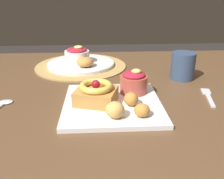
{
  "coord_description": "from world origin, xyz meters",
  "views": [
    {
      "loc": [
        0.02,
        -0.69,
        1.03
      ],
      "look_at": [
        0.05,
        -0.08,
        0.77
      ],
      "focal_mm": 38.82,
      "sensor_mm": 36.0,
      "label": 1
    }
  ],
  "objects_px": {
    "back_pastry": "(85,62)",
    "coffee_mug": "(183,66)",
    "back_plate": "(81,64)",
    "spoon": "(0,106)",
    "front_plate": "(112,104)",
    "cake_slice": "(96,93)",
    "fritter_front": "(115,110)",
    "fritter_middle": "(131,99)",
    "fritter_back": "(142,110)",
    "back_ramekin": "(77,55)",
    "fork": "(208,96)",
    "berry_ramekin": "(134,82)"
  },
  "relations": [
    {
      "from": "cake_slice",
      "to": "berry_ramekin",
      "type": "relative_size",
      "value": 1.55
    },
    {
      "from": "spoon",
      "to": "fork",
      "type": "bearing_deg",
      "value": -74.63
    },
    {
      "from": "cake_slice",
      "to": "coffee_mug",
      "type": "height_order",
      "value": "coffee_mug"
    },
    {
      "from": "back_pastry",
      "to": "fritter_back",
      "type": "bearing_deg",
      "value": -68.66
    },
    {
      "from": "berry_ramekin",
      "to": "back_plate",
      "type": "distance_m",
      "value": 0.35
    },
    {
      "from": "coffee_mug",
      "to": "back_ramekin",
      "type": "bearing_deg",
      "value": 156.55
    },
    {
      "from": "fritter_front",
      "to": "fork",
      "type": "relative_size",
      "value": 0.37
    },
    {
      "from": "back_plate",
      "to": "fritter_front",
      "type": "bearing_deg",
      "value": -76.43
    },
    {
      "from": "front_plate",
      "to": "spoon",
      "type": "bearing_deg",
      "value": 178.18
    },
    {
      "from": "back_plate",
      "to": "cake_slice",
      "type": "bearing_deg",
      "value": -80.09
    },
    {
      "from": "berry_ramekin",
      "to": "back_ramekin",
      "type": "height_order",
      "value": "back_ramekin"
    },
    {
      "from": "fritter_front",
      "to": "back_pastry",
      "type": "xyz_separation_m",
      "value": [
        -0.09,
        0.39,
        0.0
      ]
    },
    {
      "from": "fork",
      "to": "spoon",
      "type": "distance_m",
      "value": 0.59
    },
    {
      "from": "cake_slice",
      "to": "fritter_back",
      "type": "xyz_separation_m",
      "value": [
        0.11,
        -0.08,
        -0.01
      ]
    },
    {
      "from": "front_plate",
      "to": "fritter_back",
      "type": "height_order",
      "value": "fritter_back"
    },
    {
      "from": "fork",
      "to": "spoon",
      "type": "height_order",
      "value": "same"
    },
    {
      "from": "fritter_back",
      "to": "spoon",
      "type": "distance_m",
      "value": 0.38
    },
    {
      "from": "back_pastry",
      "to": "front_plate",
      "type": "bearing_deg",
      "value": -74.13
    },
    {
      "from": "back_plate",
      "to": "spoon",
      "type": "xyz_separation_m",
      "value": [
        -0.2,
        -0.36,
        -0.01
      ]
    },
    {
      "from": "spoon",
      "to": "cake_slice",
      "type": "bearing_deg",
      "value": -80.13
    },
    {
      "from": "fritter_back",
      "to": "fritter_front",
      "type": "bearing_deg",
      "value": -179.23
    },
    {
      "from": "fritter_back",
      "to": "back_ramekin",
      "type": "bearing_deg",
      "value": 112.51
    },
    {
      "from": "back_ramekin",
      "to": "front_plate",
      "type": "bearing_deg",
      "value": -71.71
    },
    {
      "from": "front_plate",
      "to": "berry_ramekin",
      "type": "height_order",
      "value": "berry_ramekin"
    },
    {
      "from": "fritter_middle",
      "to": "fork",
      "type": "bearing_deg",
      "value": 15.65
    },
    {
      "from": "fork",
      "to": "fritter_front",
      "type": "bearing_deg",
      "value": 126.97
    },
    {
      "from": "front_plate",
      "to": "back_pastry",
      "type": "xyz_separation_m",
      "value": [
        -0.09,
        0.31,
        0.03
      ]
    },
    {
      "from": "berry_ramekin",
      "to": "fritter_middle",
      "type": "xyz_separation_m",
      "value": [
        -0.02,
        -0.09,
        -0.01
      ]
    },
    {
      "from": "front_plate",
      "to": "cake_slice",
      "type": "relative_size",
      "value": 2.09
    },
    {
      "from": "fritter_middle",
      "to": "back_ramekin",
      "type": "bearing_deg",
      "value": 113.4
    },
    {
      "from": "front_plate",
      "to": "fritter_back",
      "type": "distance_m",
      "value": 0.11
    },
    {
      "from": "fritter_front",
      "to": "back_plate",
      "type": "xyz_separation_m",
      "value": [
        -0.11,
        0.45,
        -0.02
      ]
    },
    {
      "from": "fritter_front",
      "to": "back_plate",
      "type": "distance_m",
      "value": 0.46
    },
    {
      "from": "back_pastry",
      "to": "coffee_mug",
      "type": "relative_size",
      "value": 0.7
    },
    {
      "from": "back_pastry",
      "to": "fritter_front",
      "type": "bearing_deg",
      "value": -77.27
    },
    {
      "from": "front_plate",
      "to": "spoon",
      "type": "distance_m",
      "value": 0.3
    },
    {
      "from": "fritter_front",
      "to": "back_pastry",
      "type": "height_order",
      "value": "back_pastry"
    },
    {
      "from": "cake_slice",
      "to": "back_pastry",
      "type": "relative_size",
      "value": 1.93
    },
    {
      "from": "fritter_front",
      "to": "fritter_middle",
      "type": "relative_size",
      "value": 1.23
    },
    {
      "from": "fork",
      "to": "spoon",
      "type": "relative_size",
      "value": 1.0
    },
    {
      "from": "berry_ramekin",
      "to": "back_pastry",
      "type": "bearing_deg",
      "value": 122.15
    },
    {
      "from": "cake_slice",
      "to": "fritter_back",
      "type": "distance_m",
      "value": 0.14
    },
    {
      "from": "front_plate",
      "to": "back_plate",
      "type": "xyz_separation_m",
      "value": [
        -0.11,
        0.36,
        0.01
      ]
    },
    {
      "from": "back_plate",
      "to": "spoon",
      "type": "distance_m",
      "value": 0.41
    },
    {
      "from": "back_ramekin",
      "to": "spoon",
      "type": "xyz_separation_m",
      "value": [
        -0.18,
        -0.36,
        -0.05
      ]
    },
    {
      "from": "coffee_mug",
      "to": "fritter_back",
      "type": "bearing_deg",
      "value": -123.97
    },
    {
      "from": "fritter_middle",
      "to": "fritter_back",
      "type": "height_order",
      "value": "fritter_middle"
    },
    {
      "from": "fritter_middle",
      "to": "back_pastry",
      "type": "height_order",
      "value": "back_pastry"
    },
    {
      "from": "back_pastry",
      "to": "coffee_mug",
      "type": "distance_m",
      "value": 0.36
    },
    {
      "from": "back_plate",
      "to": "fork",
      "type": "xyz_separation_m",
      "value": [
        0.39,
        -0.32,
        -0.01
      ]
    }
  ]
}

